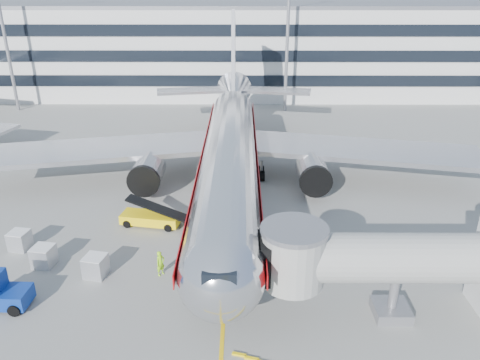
{
  "coord_description": "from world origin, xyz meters",
  "views": [
    {
      "loc": [
        1.15,
        -31.71,
        19.39
      ],
      "look_at": [
        0.98,
        4.16,
        4.0
      ],
      "focal_mm": 35.0,
      "sensor_mm": 36.0,
      "label": 1
    }
  ],
  "objects_px": {
    "baggage_tug": "(0,292)",
    "cargo_container_left": "(44,256)",
    "cargo_container_front": "(96,266)",
    "main_jet": "(230,147)",
    "belt_loader": "(151,217)",
    "ramp_worker": "(160,263)",
    "cargo_container_right": "(20,240)"
  },
  "relations": [
    {
      "from": "belt_loader",
      "to": "ramp_worker",
      "type": "distance_m",
      "value": 7.66
    },
    {
      "from": "cargo_container_front",
      "to": "ramp_worker",
      "type": "distance_m",
      "value": 4.59
    },
    {
      "from": "cargo_container_left",
      "to": "main_jet",
      "type": "bearing_deg",
      "value": 46.82
    },
    {
      "from": "cargo_container_left",
      "to": "ramp_worker",
      "type": "distance_m",
      "value": 8.85
    },
    {
      "from": "baggage_tug",
      "to": "cargo_container_front",
      "type": "xyz_separation_m",
      "value": [
        5.08,
        3.43,
        -0.27
      ]
    },
    {
      "from": "cargo_container_left",
      "to": "cargo_container_front",
      "type": "height_order",
      "value": "cargo_container_front"
    },
    {
      "from": "main_jet",
      "to": "belt_loader",
      "type": "distance_m",
      "value": 11.02
    },
    {
      "from": "cargo_container_front",
      "to": "ramp_worker",
      "type": "relative_size",
      "value": 0.91
    },
    {
      "from": "main_jet",
      "to": "belt_loader",
      "type": "xyz_separation_m",
      "value": [
        -6.66,
        -8.05,
        -3.52
      ]
    },
    {
      "from": "cargo_container_front",
      "to": "baggage_tug",
      "type": "bearing_deg",
      "value": -145.98
    },
    {
      "from": "main_jet",
      "to": "cargo_container_right",
      "type": "distance_m",
      "value": 20.41
    },
    {
      "from": "cargo_container_left",
      "to": "cargo_container_right",
      "type": "height_order",
      "value": "cargo_container_left"
    },
    {
      "from": "cargo_container_front",
      "to": "cargo_container_left",
      "type": "bearing_deg",
      "value": 163.04
    },
    {
      "from": "baggage_tug",
      "to": "cargo_container_left",
      "type": "bearing_deg",
      "value": 79.17
    },
    {
      "from": "baggage_tug",
      "to": "cargo_container_left",
      "type": "relative_size",
      "value": 1.98
    },
    {
      "from": "baggage_tug",
      "to": "cargo_container_right",
      "type": "relative_size",
      "value": 2.05
    },
    {
      "from": "belt_loader",
      "to": "cargo_container_front",
      "type": "distance_m",
      "value": 7.91
    },
    {
      "from": "ramp_worker",
      "to": "main_jet",
      "type": "bearing_deg",
      "value": 22.92
    },
    {
      "from": "belt_loader",
      "to": "cargo_container_right",
      "type": "bearing_deg",
      "value": -157.71
    },
    {
      "from": "cargo_container_left",
      "to": "belt_loader",
      "type": "bearing_deg",
      "value": 42.73
    },
    {
      "from": "main_jet",
      "to": "cargo_container_left",
      "type": "bearing_deg",
      "value": -133.18
    },
    {
      "from": "cargo_container_right",
      "to": "ramp_worker",
      "type": "height_order",
      "value": "ramp_worker"
    },
    {
      "from": "cargo_container_left",
      "to": "ramp_worker",
      "type": "xyz_separation_m",
      "value": [
        8.77,
        -1.17,
        0.17
      ]
    },
    {
      "from": "main_jet",
      "to": "cargo_container_front",
      "type": "xyz_separation_m",
      "value": [
        -9.2,
        -15.53,
        -3.45
      ]
    },
    {
      "from": "ramp_worker",
      "to": "baggage_tug",
      "type": "bearing_deg",
      "value": 149.7
    },
    {
      "from": "main_jet",
      "to": "belt_loader",
      "type": "relative_size",
      "value": 9.44
    },
    {
      "from": "belt_loader",
      "to": "cargo_container_front",
      "type": "height_order",
      "value": "belt_loader"
    },
    {
      "from": "main_jet",
      "to": "cargo_container_left",
      "type": "height_order",
      "value": "main_jet"
    },
    {
      "from": "main_jet",
      "to": "cargo_container_left",
      "type": "relative_size",
      "value": 30.58
    },
    {
      "from": "main_jet",
      "to": "cargo_container_right",
      "type": "bearing_deg",
      "value": -143.54
    },
    {
      "from": "main_jet",
      "to": "cargo_container_left",
      "type": "xyz_separation_m",
      "value": [
        -13.38,
        -14.26,
        -3.46
      ]
    },
    {
      "from": "cargo_container_right",
      "to": "cargo_container_front",
      "type": "xyz_separation_m",
      "value": [
        6.97,
        -3.59,
        0.04
      ]
    }
  ]
}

